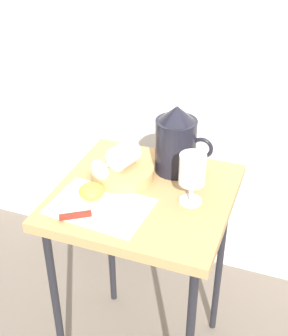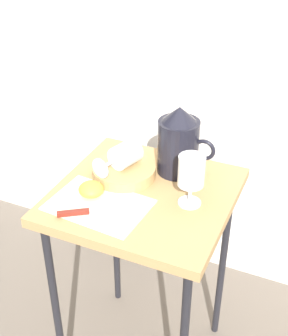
{
  "view_description": "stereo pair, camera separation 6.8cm",
  "coord_description": "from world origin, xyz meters",
  "px_view_note": "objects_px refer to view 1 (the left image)",
  "views": [
    {
      "loc": [
        0.38,
        -1.03,
        1.5
      ],
      "look_at": [
        0.0,
        0.0,
        0.8
      ],
      "focal_mm": 50.28,
      "sensor_mm": 36.0,
      "label": 1
    },
    {
      "loc": [
        0.44,
        -1.0,
        1.5
      ],
      "look_at": [
        0.0,
        0.0,
        0.8
      ],
      "focal_mm": 50.28,
      "sensor_mm": 36.0,
      "label": 2
    }
  ],
  "objects_px": {
    "basket_tray": "(122,172)",
    "apple_half_left": "(92,191)",
    "pitcher": "(176,145)",
    "wine_glass_upright": "(192,172)",
    "table": "(144,214)",
    "wine_glass_tipped_near": "(122,156)",
    "knife": "(89,214)"
  },
  "relations": [
    {
      "from": "table",
      "to": "apple_half_left",
      "type": "relative_size",
      "value": 10.12
    },
    {
      "from": "basket_tray",
      "to": "apple_half_left",
      "type": "xyz_separation_m",
      "value": [
        -0.04,
        -0.13,
        0.01
      ]
    },
    {
      "from": "wine_glass_upright",
      "to": "wine_glass_tipped_near",
      "type": "relative_size",
      "value": 0.95
    },
    {
      "from": "table",
      "to": "wine_glass_upright",
      "type": "bearing_deg",
      "value": 0.29
    },
    {
      "from": "table",
      "to": "basket_tray",
      "type": "bearing_deg",
      "value": 150.72
    },
    {
      "from": "apple_half_left",
      "to": "basket_tray",
      "type": "bearing_deg",
      "value": 73.01
    },
    {
      "from": "table",
      "to": "knife",
      "type": "xyz_separation_m",
      "value": [
        -0.1,
        -0.16,
        0.09
      ]
    },
    {
      "from": "apple_half_left",
      "to": "wine_glass_tipped_near",
      "type": "bearing_deg",
      "value": 73.69
    },
    {
      "from": "wine_glass_upright",
      "to": "apple_half_left",
      "type": "relative_size",
      "value": 2.08
    },
    {
      "from": "wine_glass_tipped_near",
      "to": "basket_tray",
      "type": "bearing_deg",
      "value": -88.44
    },
    {
      "from": "pitcher",
      "to": "wine_glass_upright",
      "type": "bearing_deg",
      "value": -58.04
    },
    {
      "from": "wine_glass_upright",
      "to": "apple_half_left",
      "type": "xyz_separation_m",
      "value": [
        -0.26,
        -0.08,
        -0.07
      ]
    },
    {
      "from": "pitcher",
      "to": "knife",
      "type": "distance_m",
      "value": 0.34
    },
    {
      "from": "basket_tray",
      "to": "pitcher",
      "type": "bearing_deg",
      "value": 34.71
    },
    {
      "from": "pitcher",
      "to": "wine_glass_tipped_near",
      "type": "height_order",
      "value": "pitcher"
    },
    {
      "from": "basket_tray",
      "to": "pitcher",
      "type": "xyz_separation_m",
      "value": [
        0.14,
        0.09,
        0.07
      ]
    },
    {
      "from": "basket_tray",
      "to": "apple_half_left",
      "type": "relative_size",
      "value": 2.64
    },
    {
      "from": "table",
      "to": "wine_glass_tipped_near",
      "type": "relative_size",
      "value": 4.6
    },
    {
      "from": "wine_glass_upright",
      "to": "table",
      "type": "bearing_deg",
      "value": -179.71
    },
    {
      "from": "wine_glass_tipped_near",
      "to": "knife",
      "type": "distance_m",
      "value": 0.22
    },
    {
      "from": "knife",
      "to": "wine_glass_upright",
      "type": "bearing_deg",
      "value": 34.1
    },
    {
      "from": "wine_glass_upright",
      "to": "pitcher",
      "type": "bearing_deg",
      "value": 121.96
    },
    {
      "from": "apple_half_left",
      "to": "pitcher",
      "type": "bearing_deg",
      "value": 51.81
    },
    {
      "from": "table",
      "to": "pitcher",
      "type": "xyz_separation_m",
      "value": [
        0.05,
        0.14,
        0.17
      ]
    },
    {
      "from": "wine_glass_tipped_near",
      "to": "apple_half_left",
      "type": "relative_size",
      "value": 2.2
    },
    {
      "from": "wine_glass_tipped_near",
      "to": "wine_glass_upright",
      "type": "bearing_deg",
      "value": -13.38
    },
    {
      "from": "table",
      "to": "apple_half_left",
      "type": "height_order",
      "value": "apple_half_left"
    },
    {
      "from": "pitcher",
      "to": "knife",
      "type": "height_order",
      "value": "pitcher"
    },
    {
      "from": "table",
      "to": "pitcher",
      "type": "relative_size",
      "value": 3.4
    },
    {
      "from": "wine_glass_upright",
      "to": "wine_glass_tipped_near",
      "type": "bearing_deg",
      "value": 166.62
    },
    {
      "from": "table",
      "to": "pitcher",
      "type": "height_order",
      "value": "pitcher"
    },
    {
      "from": "table",
      "to": "apple_half_left",
      "type": "xyz_separation_m",
      "value": [
        -0.13,
        -0.08,
        0.1
      ]
    }
  ]
}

